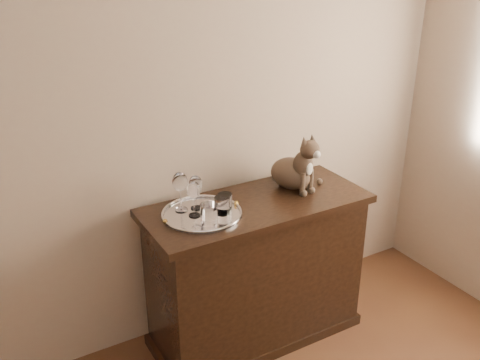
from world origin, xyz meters
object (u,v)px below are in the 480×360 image
object	(u,v)px
wine_glass_d	(194,199)
cat	(292,159)
sideboard	(256,271)
wine_glass_b	(196,192)
tumbler_a	(222,205)
tray	(202,214)
wine_glass_a	(181,192)
tumbler_c	(225,201)
tumbler_b	(209,213)

from	to	relation	value
wine_glass_d	cat	xyz separation A→B (m)	(0.62, 0.06, 0.06)
sideboard	wine_glass_b	world-z (taller)	wine_glass_b
tumbler_a	tray	bearing A→B (deg)	153.79
wine_glass_a	cat	distance (m)	0.65
wine_glass_a	wine_glass_d	xyz separation A→B (m)	(0.03, -0.09, -0.01)
tumbler_c	tray	bearing A→B (deg)	176.60
wine_glass_d	cat	size ratio (longest dim) A/B	0.55
wine_glass_d	cat	bearing A→B (deg)	5.47
tumbler_c	wine_glass_b	bearing A→B (deg)	148.16
wine_glass_b	wine_glass_d	bearing A→B (deg)	-122.14
tumbler_b	tumbler_c	distance (m)	0.16
wine_glass_b	cat	world-z (taller)	cat
wine_glass_b	tumbler_c	xyz separation A→B (m)	(0.12, -0.08, -0.05)
wine_glass_d	cat	distance (m)	0.62
cat	tumbler_a	bearing A→B (deg)	-177.38
wine_glass_a	tumbler_a	distance (m)	0.22
wine_glass_d	tumbler_b	xyz separation A→B (m)	(0.03, -0.10, -0.04)
tray	tumbler_b	xyz separation A→B (m)	(-0.01, -0.10, 0.05)
tumbler_b	wine_glass_b	bearing A→B (deg)	86.27
tray	cat	size ratio (longest dim) A/B	1.22
wine_glass_d	tumbler_a	bearing A→B (deg)	-19.54
tray	wine_glass_d	bearing A→B (deg)	177.28
tumbler_a	tumbler_c	bearing A→B (deg)	45.75
tumbler_b	cat	world-z (taller)	cat
sideboard	tumbler_c	xyz separation A→B (m)	(-0.19, 0.00, 0.47)
tumbler_a	tumbler_b	distance (m)	0.11
sideboard	wine_glass_d	world-z (taller)	wine_glass_d
tumbler_c	cat	bearing A→B (deg)	8.60
wine_glass_b	tray	bearing A→B (deg)	-91.76
tray	wine_glass_a	xyz separation A→B (m)	(-0.07, 0.09, 0.11)
wine_glass_b	cat	bearing A→B (deg)	-0.78
wine_glass_a	wine_glass_d	bearing A→B (deg)	-70.34
tumbler_a	tumbler_c	size ratio (longest dim) A/B	1.06
tray	tumbler_a	size ratio (longest dim) A/B	4.62
sideboard	tumbler_a	distance (m)	0.53
wine_glass_b	tumbler_a	xyz separation A→B (m)	(0.09, -0.11, -0.05)
wine_glass_b	tumbler_c	distance (m)	0.15
wine_glass_d	tumbler_c	world-z (taller)	wine_glass_d
tray	sideboard	bearing A→B (deg)	-2.12
tray	wine_glass_a	world-z (taller)	wine_glass_a
tray	wine_glass_d	xyz separation A→B (m)	(-0.04, 0.00, 0.09)
wine_glass_b	tumbler_b	distance (m)	0.17
wine_glass_b	tumbler_a	bearing A→B (deg)	-52.29
tumbler_a	tumbler_b	size ratio (longest dim) A/B	0.91
tumbler_a	wine_glass_a	bearing A→B (deg)	140.41
tumbler_b	tumbler_c	world-z (taller)	tumbler_b
sideboard	tray	size ratio (longest dim) A/B	3.00
tumbler_b	tumbler_c	xyz separation A→B (m)	(0.13, 0.09, -0.01)
wine_glass_a	tray	bearing A→B (deg)	-51.31
tray	wine_glass_b	bearing A→B (deg)	88.24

